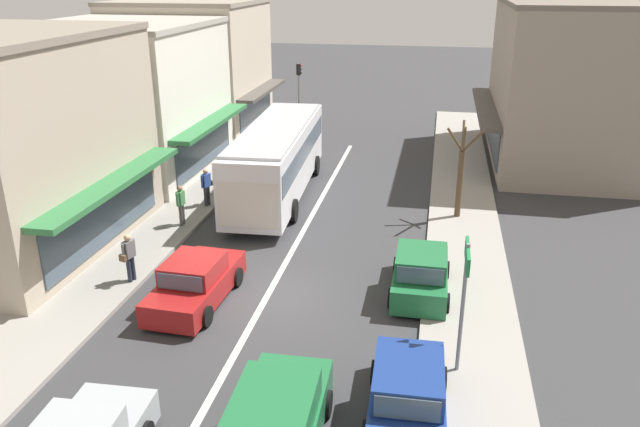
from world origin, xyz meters
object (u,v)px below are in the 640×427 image
object	(u,v)px
parked_hatchback_kerb_second	(421,273)
pedestrian_far_walker	(129,255)
parked_hatchback_kerb_front	(408,393)
traffic_light_downstreet	(299,86)
pedestrian_with_handbag_near	(206,185)
sedan_behind_bus_mid	(196,282)
wagon_queue_gap_filler	(274,427)
pedestrian_browsing_midblock	(181,203)
city_bus	(277,156)
directional_road_sign	(465,279)
street_tree_right	(461,175)

from	to	relation	value
parked_hatchback_kerb_second	pedestrian_far_walker	size ratio (longest dim) A/B	2.27
parked_hatchback_kerb_front	traffic_light_downstreet	xyz separation A→B (m)	(-8.38, 26.20, 2.15)
pedestrian_with_handbag_near	pedestrian_far_walker	xyz separation A→B (m)	(0.05, -7.11, 0.00)
sedan_behind_bus_mid	pedestrian_with_handbag_near	world-z (taller)	pedestrian_with_handbag_near
parked_hatchback_kerb_front	wagon_queue_gap_filler	bearing A→B (deg)	-147.27
parked_hatchback_kerb_second	pedestrian_browsing_midblock	size ratio (longest dim) A/B	2.27
city_bus	pedestrian_browsing_midblock	size ratio (longest dim) A/B	6.73
pedestrian_with_handbag_near	wagon_queue_gap_filler	bearing A→B (deg)	-64.30
parked_hatchback_kerb_front	pedestrian_browsing_midblock	distance (m)	13.53
parked_hatchback_kerb_front	pedestrian_far_walker	world-z (taller)	pedestrian_far_walker
directional_road_sign	pedestrian_far_walker	distance (m)	10.84
sedan_behind_bus_mid	pedestrian_browsing_midblock	xyz separation A→B (m)	(-2.73, 5.49, 0.40)
parked_hatchback_kerb_front	directional_road_sign	size ratio (longest dim) A/B	1.04
sedan_behind_bus_mid	pedestrian_browsing_midblock	bearing A→B (deg)	116.45
pedestrian_far_walker	directional_road_sign	bearing A→B (deg)	-15.66
parked_hatchback_kerb_second	pedestrian_with_handbag_near	distance (m)	11.02
sedan_behind_bus_mid	pedestrian_far_walker	world-z (taller)	pedestrian_far_walker
pedestrian_browsing_midblock	pedestrian_far_walker	distance (m)	4.84
city_bus	pedestrian_far_walker	size ratio (longest dim) A/B	6.73
pedestrian_far_walker	sedan_behind_bus_mid	bearing A→B (deg)	-14.84
sedan_behind_bus_mid	pedestrian_far_walker	xyz separation A→B (m)	(-2.48, 0.66, 0.40)
city_bus	wagon_queue_gap_filler	bearing A→B (deg)	-75.73
parked_hatchback_kerb_second	pedestrian_far_walker	distance (m)	9.29
wagon_queue_gap_filler	traffic_light_downstreet	xyz separation A→B (m)	(-5.74, 27.90, 2.11)
parked_hatchback_kerb_front	pedestrian_with_handbag_near	xyz separation A→B (m)	(-9.22, 11.98, 0.36)
parked_hatchback_kerb_front	street_tree_right	world-z (taller)	street_tree_right
parked_hatchback_kerb_front	pedestrian_far_walker	size ratio (longest dim) A/B	2.30
pedestrian_browsing_midblock	parked_hatchback_kerb_front	bearing A→B (deg)	-45.82
wagon_queue_gap_filler	parked_hatchback_kerb_second	xyz separation A→B (m)	(2.68, 7.72, -0.04)
parked_hatchback_kerb_second	street_tree_right	bearing A→B (deg)	79.53
parked_hatchback_kerb_second	traffic_light_downstreet	xyz separation A→B (m)	(-8.42, 20.18, 2.15)
sedan_behind_bus_mid	parked_hatchback_kerb_front	world-z (taller)	parked_hatchback_kerb_front
wagon_queue_gap_filler	parked_hatchback_kerb_front	xyz separation A→B (m)	(2.64, 1.70, -0.04)
traffic_light_downstreet	wagon_queue_gap_filler	bearing A→B (deg)	-78.38
parked_hatchback_kerb_second	pedestrian_far_walker	world-z (taller)	pedestrian_far_walker
parked_hatchback_kerb_second	city_bus	bearing A→B (deg)	129.78
directional_road_sign	street_tree_right	xyz separation A→B (m)	(0.14, 10.79, -0.79)
pedestrian_with_handbag_near	pedestrian_browsing_midblock	distance (m)	2.29
wagon_queue_gap_filler	pedestrian_far_walker	xyz separation A→B (m)	(-6.53, 6.56, 0.32)
sedan_behind_bus_mid	directional_road_sign	bearing A→B (deg)	-15.92
directional_road_sign	city_bus	bearing A→B (deg)	122.83
street_tree_right	pedestrian_browsing_midblock	size ratio (longest dim) A/B	2.50
pedestrian_far_walker	parked_hatchback_kerb_front	bearing A→B (deg)	-27.95
pedestrian_far_walker	pedestrian_browsing_midblock	bearing A→B (deg)	92.98
pedestrian_browsing_midblock	wagon_queue_gap_filler	bearing A→B (deg)	-59.24
street_tree_right	traffic_light_downstreet	bearing A→B (deg)	125.73
wagon_queue_gap_filler	city_bus	bearing A→B (deg)	104.27
street_tree_right	parked_hatchback_kerb_front	bearing A→B (deg)	-95.77
city_bus	street_tree_right	size ratio (longest dim) A/B	2.70
sedan_behind_bus_mid	pedestrian_browsing_midblock	world-z (taller)	pedestrian_browsing_midblock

